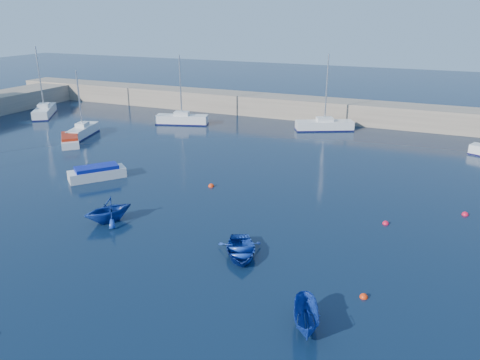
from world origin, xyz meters
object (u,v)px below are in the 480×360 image
at_px(sailboat_4, 45,111).
at_px(dinghy_center, 240,250).
at_px(dinghy_left, 108,210).
at_px(sailboat_5, 182,119).
at_px(dinghy_right, 307,318).
at_px(sailboat_3, 83,131).
at_px(sailboat_6, 324,125).
at_px(motorboat_1, 97,173).
at_px(motorboat_2, 70,140).

distance_m(sailboat_4, dinghy_center, 46.98).
bearing_deg(dinghy_left, sailboat_5, 139.52).
bearing_deg(sailboat_5, dinghy_right, -159.44).
bearing_deg(sailboat_4, sailboat_3, -62.56).
height_order(sailboat_5, dinghy_left, sailboat_5).
relative_size(sailboat_5, dinghy_left, 2.60).
height_order(sailboat_6, dinghy_right, sailboat_6).
xyz_separation_m(sailboat_5, motorboat_1, (3.66, -20.64, -0.10)).
bearing_deg(motorboat_1, dinghy_right, 9.23).
xyz_separation_m(sailboat_4, dinghy_left, (29.74, -24.13, 0.21)).
height_order(sailboat_6, motorboat_2, sailboat_6).
height_order(sailboat_3, motorboat_2, sailboat_3).
distance_m(sailboat_4, motorboat_1, 29.18).
distance_m(sailboat_4, dinghy_left, 38.30).
height_order(sailboat_4, sailboat_5, sailboat_4).
bearing_deg(motorboat_2, sailboat_5, 20.80).
xyz_separation_m(sailboat_3, sailboat_5, (7.34, 9.70, 0.01)).
bearing_deg(dinghy_center, sailboat_5, 100.20).
relative_size(sailboat_3, motorboat_2, 1.54).
distance_m(sailboat_4, sailboat_6, 37.60).
distance_m(motorboat_1, dinghy_center, 18.08).
distance_m(sailboat_4, motorboat_2, 16.60).
relative_size(sailboat_3, dinghy_center, 2.01).
relative_size(sailboat_3, sailboat_4, 0.80).
xyz_separation_m(sailboat_3, dinghy_center, (27.50, -18.33, -0.24)).
distance_m(sailboat_3, sailboat_5, 12.17).
height_order(sailboat_4, dinghy_right, sailboat_4).
distance_m(sailboat_5, motorboat_2, 14.41).
xyz_separation_m(dinghy_left, dinghy_right, (15.46, -5.75, -0.28)).
height_order(dinghy_left, dinghy_right, dinghy_left).
bearing_deg(dinghy_center, dinghy_left, 150.00).
xyz_separation_m(sailboat_6, motorboat_1, (-13.58, -24.71, -0.08)).
relative_size(sailboat_4, dinghy_right, 3.01).
distance_m(sailboat_6, dinghy_right, 37.98).
xyz_separation_m(sailboat_5, motorboat_2, (-6.30, -12.95, -0.16)).
bearing_deg(motorboat_1, sailboat_5, 138.75).
bearing_deg(dinghy_right, motorboat_1, 132.33).
xyz_separation_m(sailboat_3, motorboat_2, (1.04, -3.25, -0.14)).
distance_m(motorboat_1, dinghy_left, 9.21).
xyz_separation_m(sailboat_3, sailboat_4, (-12.33, 6.59, 0.03)).
distance_m(sailboat_3, sailboat_6, 28.17).
relative_size(sailboat_6, motorboat_2, 1.86).
distance_m(motorboat_2, dinghy_left, 21.74).
xyz_separation_m(sailboat_3, motorboat_1, (11.00, -10.94, -0.09)).
height_order(sailboat_3, sailboat_6, sailboat_6).
bearing_deg(sailboat_3, sailboat_5, 36.72).
bearing_deg(dinghy_left, dinghy_center, 24.75).
bearing_deg(motorboat_2, sailboat_3, 64.44).
xyz_separation_m(motorboat_1, dinghy_right, (21.87, -12.35, 0.05)).
relative_size(sailboat_5, motorboat_1, 1.84).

